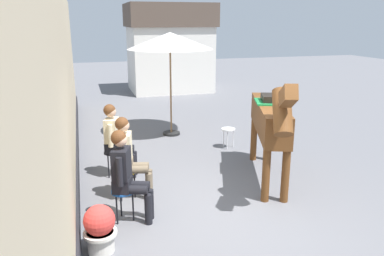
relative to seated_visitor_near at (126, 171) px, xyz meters
name	(u,v)px	position (x,y,z in m)	size (l,w,h in m)	color
ground_plane	(187,150)	(1.67, 2.81, -0.78)	(40.00, 40.00, 0.00)	slate
pub_facade_wall	(60,104)	(-0.87, 1.31, 0.76)	(0.34, 14.00, 3.40)	#CCB793
distant_cottage	(169,47)	(3.07, 10.49, 1.02)	(3.40, 2.60, 3.50)	silver
seated_visitor_near	(126,171)	(0.00, 0.00, 0.00)	(0.61, 0.49, 1.39)	#194C99
seated_visitor_middle	(129,154)	(0.13, 0.75, 0.00)	(0.61, 0.48, 1.39)	gold
seated_visitor_far	(116,137)	(0.02, 1.77, 0.00)	(0.61, 0.49, 1.39)	black
saddled_horse_center	(271,120)	(2.65, 0.76, 0.38)	(1.25, 2.87, 2.06)	brown
flower_planter_inner_near	(100,228)	(-0.44, -0.70, -0.44)	(0.43, 0.43, 0.64)	beige
cafe_parasol	(170,41)	(1.63, 4.15, 1.59)	(2.10, 2.10, 2.58)	black
spare_stool_white	(228,131)	(2.65, 2.74, -0.38)	(0.32, 0.32, 0.46)	white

